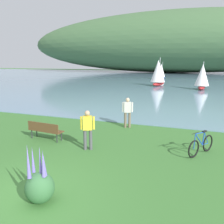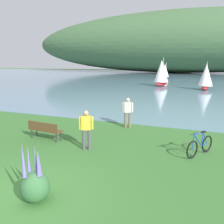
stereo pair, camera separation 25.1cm
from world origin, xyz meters
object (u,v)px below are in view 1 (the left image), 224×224
Objects in this scene: person_on_the_grass at (88,128)px; sailboat_nearest_to_shore at (161,71)px; park_bench_near_camera at (45,129)px; person_at_shoreline at (128,111)px; sailboat_mid_bay at (202,77)px; bicycle_leaning_near_bench at (201,145)px; sailboat_toward_hillside at (158,73)px.

person_on_the_grass is 0.49× the size of sailboat_nearest_to_shore.
person_at_shoreline reaches higher than park_bench_near_camera.
park_bench_near_camera is at bearing -89.13° from sailboat_nearest_to_shore.
person_at_shoreline is at bearing -101.35° from sailboat_mid_bay.
person_on_the_grass is 24.99m from sailboat_mid_bay.
person_at_shoreline is (3.10, 3.45, 0.46)m from park_bench_near_camera.
sailboat_nearest_to_shore reaches higher than bicycle_leaning_near_bench.
sailboat_toward_hillside is at bearing 95.06° from person_at_shoreline.
sailboat_toward_hillside reaches higher than sailboat_nearest_to_shore.
sailboat_nearest_to_shore is (-7.64, 40.36, 1.29)m from bicycle_leaning_near_bench.
sailboat_mid_bay reaches higher than sailboat_nearest_to_shore.
person_on_the_grass is 0.47× the size of sailboat_mid_bay.
bicycle_leaning_near_bench is at bearing -77.14° from sailboat_toward_hillside.
sailboat_toward_hillside is at bearing 93.07° from person_on_the_grass.
park_bench_near_camera is 1.07× the size of person_on_the_grass.
bicycle_leaning_near_bench is at bearing 13.33° from person_on_the_grass.
bicycle_leaning_near_bench reaches higher than park_bench_near_camera.
park_bench_near_camera is at bearing -174.98° from bicycle_leaning_near_bench.
bicycle_leaning_near_bench is (7.02, 0.62, -0.12)m from park_bench_near_camera.
sailboat_mid_bay is (4.14, 20.62, 0.78)m from person_at_shoreline.
person_on_the_grass is at bearing -98.85° from person_at_shoreline.
sailboat_toward_hillside is (-6.21, 2.80, 0.28)m from sailboat_mid_bay.
person_at_shoreline is (-3.92, 2.83, 0.58)m from bicycle_leaning_near_bench.
person_on_the_grass is (-0.61, -3.90, 0.00)m from person_at_shoreline.
person_at_shoreline is 23.54m from sailboat_toward_hillside.
person_at_shoreline is at bearing -84.94° from sailboat_toward_hillside.
bicycle_leaning_near_bench is 4.69m from person_on_the_grass.
person_at_shoreline is 1.00× the size of person_on_the_grass.
sailboat_nearest_to_shore reaches higher than park_bench_near_camera.
sailboat_mid_bay is (7.24, 24.07, 1.23)m from park_bench_near_camera.
sailboat_toward_hillside reaches higher than person_at_shoreline.
person_on_the_grass reaches higher than bicycle_leaning_near_bench.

